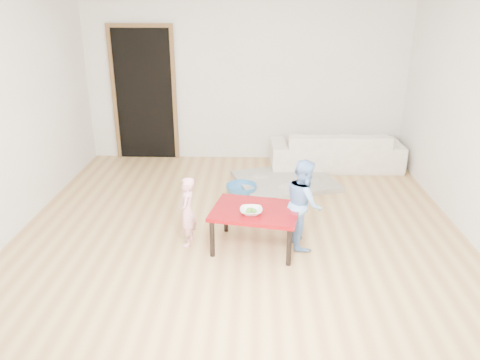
{
  "coord_description": "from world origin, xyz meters",
  "views": [
    {
      "loc": [
        0.15,
        -4.85,
        2.48
      ],
      "look_at": [
        0.0,
        -0.2,
        0.65
      ],
      "focal_mm": 35.0,
      "sensor_mm": 36.0,
      "label": 1
    }
  ],
  "objects_px": {
    "sofa": "(335,150)",
    "child_pink": "(187,212)",
    "child_blue": "(304,203)",
    "red_table": "(255,228)",
    "basin": "(241,189)",
    "bowl": "(251,211)"
  },
  "relations": [
    {
      "from": "sofa",
      "to": "basin",
      "type": "xyz_separation_m",
      "value": [
        -1.41,
        -1.1,
        -0.22
      ]
    },
    {
      "from": "child_pink",
      "to": "basin",
      "type": "relative_size",
      "value": 1.85
    },
    {
      "from": "sofa",
      "to": "child_blue",
      "type": "relative_size",
      "value": 2.09
    },
    {
      "from": "child_pink",
      "to": "basin",
      "type": "distance_m",
      "value": 1.52
    },
    {
      "from": "sofa",
      "to": "child_pink",
      "type": "bearing_deg",
      "value": 49.82
    },
    {
      "from": "child_pink",
      "to": "red_table",
      "type": "bearing_deg",
      "value": 87.92
    },
    {
      "from": "child_pink",
      "to": "sofa",
      "type": "bearing_deg",
      "value": 143.36
    },
    {
      "from": "basin",
      "to": "child_blue",
      "type": "bearing_deg",
      "value": -62.86
    },
    {
      "from": "red_table",
      "to": "basin",
      "type": "distance_m",
      "value": 1.46
    },
    {
      "from": "bowl",
      "to": "child_blue",
      "type": "height_order",
      "value": "child_blue"
    },
    {
      "from": "child_pink",
      "to": "child_blue",
      "type": "relative_size",
      "value": 0.8
    },
    {
      "from": "basin",
      "to": "red_table",
      "type": "bearing_deg",
      "value": -82.53
    },
    {
      "from": "sofa",
      "to": "child_blue",
      "type": "height_order",
      "value": "child_blue"
    },
    {
      "from": "red_table",
      "to": "child_blue",
      "type": "bearing_deg",
      "value": 10.42
    },
    {
      "from": "bowl",
      "to": "child_pink",
      "type": "xyz_separation_m",
      "value": [
        -0.67,
        0.15,
        -0.09
      ]
    },
    {
      "from": "red_table",
      "to": "basin",
      "type": "bearing_deg",
      "value": 97.47
    },
    {
      "from": "bowl",
      "to": "child_blue",
      "type": "xyz_separation_m",
      "value": [
        0.55,
        0.2,
        0.01
      ]
    },
    {
      "from": "bowl",
      "to": "red_table",
      "type": "bearing_deg",
      "value": 67.31
    },
    {
      "from": "sofa",
      "to": "bowl",
      "type": "bearing_deg",
      "value": 62.1
    },
    {
      "from": "child_blue",
      "to": "sofa",
      "type": "bearing_deg",
      "value": -23.77
    },
    {
      "from": "child_blue",
      "to": "bowl",
      "type": "bearing_deg",
      "value": 102.96
    },
    {
      "from": "child_blue",
      "to": "basin",
      "type": "relative_size",
      "value": 2.31
    }
  ]
}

